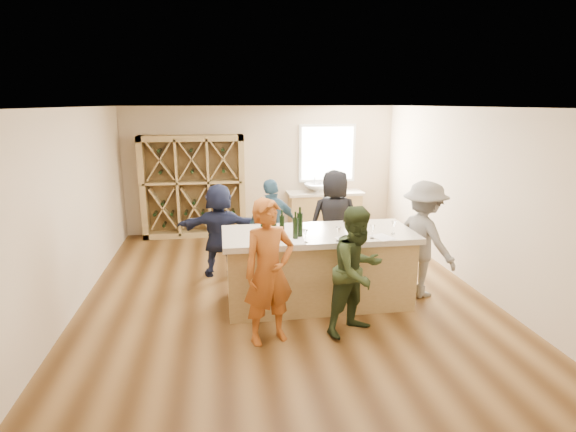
{
  "coord_description": "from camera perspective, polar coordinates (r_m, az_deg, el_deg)",
  "views": [
    {
      "loc": [
        -0.92,
        -6.49,
        2.86
      ],
      "look_at": [
        0.1,
        0.2,
        1.15
      ],
      "focal_mm": 28.0,
      "sensor_mm": 36.0,
      "label": 1
    }
  ],
  "objects": [
    {
      "name": "floor",
      "position": [
        7.17,
        -0.56,
        -9.76
      ],
      "size": [
        6.0,
        7.0,
        0.1
      ],
      "primitive_type": "cube",
      "color": "brown",
      "rests_on": "ground"
    },
    {
      "name": "ceiling",
      "position": [
        6.55,
        -0.62,
        14.09
      ],
      "size": [
        6.0,
        7.0,
        0.1
      ],
      "primitive_type": "cube",
      "color": "white",
      "rests_on": "ground"
    },
    {
      "name": "wall_back",
      "position": [
        10.19,
        -3.43,
        5.91
      ],
      "size": [
        6.0,
        0.1,
        2.8
      ],
      "primitive_type": "cube",
      "color": "#C9B291",
      "rests_on": "ground"
    },
    {
      "name": "wall_front",
      "position": [
        3.41,
        8.06,
        -11.3
      ],
      "size": [
        6.0,
        0.1,
        2.8
      ],
      "primitive_type": "cube",
      "color": "#C9B291",
      "rests_on": "ground"
    },
    {
      "name": "wall_left",
      "position": [
        6.98,
        -26.21,
        0.64
      ],
      "size": [
        0.1,
        7.0,
        2.8
      ],
      "primitive_type": "cube",
      "color": "#C9B291",
      "rests_on": "ground"
    },
    {
      "name": "wall_right",
      "position": [
        7.75,
        22.37,
        2.24
      ],
      "size": [
        0.1,
        7.0,
        2.8
      ],
      "primitive_type": "cube",
      "color": "#C9B291",
      "rests_on": "ground"
    },
    {
      "name": "window_frame",
      "position": [
        10.31,
        4.99,
        7.94
      ],
      "size": [
        1.3,
        0.06,
        1.3
      ],
      "primitive_type": "cube",
      "color": "white",
      "rests_on": "wall_back"
    },
    {
      "name": "window_pane",
      "position": [
        10.28,
        5.04,
        7.92
      ],
      "size": [
        1.18,
        0.01,
        1.18
      ],
      "primitive_type": "cube",
      "color": "white",
      "rests_on": "wall_back"
    },
    {
      "name": "wine_rack",
      "position": [
        9.93,
        -11.91,
        3.66
      ],
      "size": [
        2.2,
        0.45,
        2.2
      ],
      "primitive_type": "cube",
      "color": "#A0824C",
      "rests_on": "floor"
    },
    {
      "name": "back_counter_base",
      "position": [
        10.26,
        4.65,
        0.42
      ],
      "size": [
        1.6,
        0.58,
        0.86
      ],
      "primitive_type": "cube",
      "color": "#A0824C",
      "rests_on": "floor"
    },
    {
      "name": "back_counter_top",
      "position": [
        10.16,
        4.7,
        2.94
      ],
      "size": [
        1.7,
        0.62,
        0.06
      ],
      "primitive_type": "cube",
      "color": "#BFB39C",
      "rests_on": "back_counter_base"
    },
    {
      "name": "sink",
      "position": [
        10.09,
        3.61,
        3.6
      ],
      "size": [
        0.54,
        0.54,
        0.19
      ],
      "primitive_type": "imported",
      "color": "silver",
      "rests_on": "back_counter_top"
    },
    {
      "name": "faucet",
      "position": [
        10.25,
        3.4,
        4.1
      ],
      "size": [
        0.02,
        0.02,
        0.3
      ],
      "primitive_type": "cylinder",
      "color": "silver",
      "rests_on": "back_counter_top"
    },
    {
      "name": "tasting_counter_base",
      "position": [
        6.58,
        3.83,
        -6.88
      ],
      "size": [
        2.6,
        1.0,
        1.0
      ],
      "primitive_type": "cube",
      "color": "#A0824C",
      "rests_on": "floor"
    },
    {
      "name": "tasting_counter_top",
      "position": [
        6.4,
        3.91,
        -2.37
      ],
      "size": [
        2.72,
        1.12,
        0.08
      ],
      "primitive_type": "cube",
      "color": "#BFB39C",
      "rests_on": "tasting_counter_base"
    },
    {
      "name": "wine_bottle_a",
      "position": [
        6.05,
        -3.2,
        -1.61
      ],
      "size": [
        0.08,
        0.08,
        0.27
      ],
      "primitive_type": "cylinder",
      "rotation": [
        0.0,
        0.0,
        0.21
      ],
      "color": "black",
      "rests_on": "tasting_counter_top"
    },
    {
      "name": "wine_bottle_b",
      "position": [
        6.03,
        -1.84,
        -1.4
      ],
      "size": [
        0.1,
        0.1,
        0.32
      ],
      "primitive_type": "cylinder",
      "rotation": [
        0.0,
        0.0,
        -0.31
      ],
      "color": "black",
      "rests_on": "tasting_counter_top"
    },
    {
      "name": "wine_bottle_c",
      "position": [
        6.17,
        -0.77,
        -1.23
      ],
      "size": [
        0.09,
        0.09,
        0.28
      ],
      "primitive_type": "cylinder",
      "rotation": [
        0.0,
        0.0,
        0.36
      ],
      "color": "black",
      "rests_on": "tasting_counter_top"
    },
    {
      "name": "wine_bottle_d",
      "position": [
        6.02,
        0.95,
        -1.54
      ],
      "size": [
        0.08,
        0.08,
        0.29
      ],
      "primitive_type": "cylinder",
      "rotation": [
        0.0,
        0.0,
        -0.05
      ],
      "color": "black",
      "rests_on": "tasting_counter_top"
    },
    {
      "name": "wine_bottle_e",
      "position": [
        6.13,
        1.52,
        -1.09
      ],
      "size": [
        0.11,
        0.11,
        0.33
      ],
      "primitive_type": "cylinder",
      "rotation": [
        0.0,
        0.0,
        0.4
      ],
      "color": "black",
      "rests_on": "tasting_counter_top"
    },
    {
      "name": "wine_glass_a",
      "position": [
        5.86,
        2.24,
        -2.64
      ],
      "size": [
        0.06,
        0.06,
        0.17
      ],
      "primitive_type": "cone",
      "rotation": [
        0.0,
        0.0,
        0.01
      ],
      "color": "white",
      "rests_on": "tasting_counter_top"
    },
    {
      "name": "wine_glass_b",
      "position": [
        5.96,
        6.44,
        -2.28
      ],
      "size": [
        0.09,
        0.09,
        0.2
      ],
      "primitive_type": "cone",
      "rotation": [
        0.0,
        0.0,
        -0.25
      ],
      "color": "white",
      "rests_on": "tasting_counter_top"
    },
    {
      "name": "wine_glass_c",
      "position": [
        6.15,
        10.67,
        -1.97
      ],
      "size": [
        0.08,
        0.08,
        0.19
      ],
      "primitive_type": "cone",
      "rotation": [
        0.0,
        0.0,
        -0.04
      ],
      "color": "white",
      "rests_on": "tasting_counter_top"
    },
    {
      "name": "wine_glass_d",
      "position": [
        6.33,
        8.25,
        -1.43
      ],
      "size": [
        0.08,
        0.08,
        0.19
      ],
      "primitive_type": "cone",
      "rotation": [
        0.0,
        0.0,
        0.07
      ],
      "color": "white",
      "rests_on": "tasting_counter_top"
    },
    {
      "name": "wine_glass_e",
      "position": [
        6.42,
        13.24,
        -1.43
      ],
      "size": [
        0.08,
        0.08,
        0.19
      ],
      "primitive_type": "cone",
      "rotation": [
        0.0,
        0.0,
        -0.21
      ],
      "color": "white",
      "rests_on": "tasting_counter_top"
    },
    {
      "name": "tasting_menu_a",
      "position": [
        5.96,
        1.05,
        -3.19
      ],
      "size": [
        0.22,
        0.3,
        0.0
      ],
      "primitive_type": "cube",
      "rotation": [
        0.0,
        0.0,
        -0.01
      ],
      "color": "white",
      "rests_on": "tasting_counter_top"
    },
    {
      "name": "tasting_menu_b",
      "position": [
        6.07,
        7.33,
        -2.98
      ],
      "size": [
        0.24,
        0.31,
        0.0
      ],
      "primitive_type": "cube",
      "rotation": [
        0.0,
        0.0,
        0.12
      ],
      "color": "white",
      "rests_on": "tasting_counter_top"
    },
    {
      "name": "tasting_menu_c",
      "position": [
        6.26,
        11.93,
        -2.65
      ],
      "size": [
        0.32,
        0.38,
        0.0
      ],
      "primitive_type": "cube",
      "rotation": [
        0.0,
        0.0,
        0.32
      ],
      "color": "white",
      "rests_on": "tasting_counter_top"
    },
    {
      "name": "person_near_left",
      "position": [
        5.41,
        -2.42,
        -7.11
      ],
      "size": [
        0.77,
        0.66,
        1.79
      ],
      "primitive_type": "imported",
      "rotation": [
        0.0,
        0.0,
        0.32
      ],
      "color": "#994C19",
      "rests_on": "floor"
    },
    {
      "name": "person_near_right",
      "position": [
        5.69,
        8.82,
        -6.9
      ],
      "size": [
        0.92,
        0.78,
        1.65
      ],
      "primitive_type": "imported",
      "rotation": [
        0.0,
        0.0,
        0.51
      ],
      "color": "#263319",
      "rests_on": "floor"
    },
    {
      "name": "person_server",
      "position": [
        7.01,
        16.8,
        -2.85
      ],
      "size": [
        0.92,
        1.25,
        1.76
      ],
      "primitive_type": "imported",
      "rotation": [
        0.0,
        0.0,
        1.96
      ],
      "color": "slate",
      "rests_on": "floor"
    },
    {
      "name": "person_far_mid",
      "position": [
        7.57,
        -2.03,
        -1.44
      ],
      "size": [
        1.08,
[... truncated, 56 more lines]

